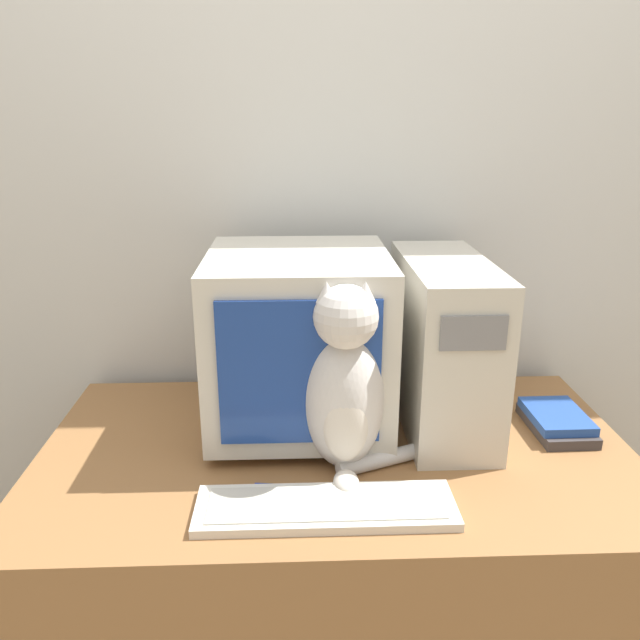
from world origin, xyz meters
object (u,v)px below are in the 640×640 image
pen (291,487)px  computer_tower (443,343)px  book_stack (556,421)px  keyboard (326,507)px  crt_monitor (299,340)px  cat (345,388)px

pen → computer_tower: bearing=38.1°
book_stack → pen: (-0.63, -0.22, -0.02)m
book_stack → pen: 0.67m
computer_tower → pen: (-0.36, -0.28, -0.20)m
keyboard → pen: bearing=130.0°
keyboard → book_stack: 0.64m
computer_tower → book_stack: (0.27, -0.06, -0.18)m
book_stack → crt_monitor: bearing=174.5°
computer_tower → cat: cat is taller
computer_tower → keyboard: size_ratio=0.95×
crt_monitor → book_stack: size_ratio=2.11×
pen → cat: bearing=35.0°
computer_tower → cat: 0.32m
crt_monitor → pen: bearing=-94.4°
crt_monitor → book_stack: bearing=-5.5°
keyboard → book_stack: (0.56, 0.30, 0.01)m
computer_tower → pen: bearing=-141.9°
computer_tower → keyboard: (-0.30, -0.36, -0.19)m
crt_monitor → book_stack: (0.61, -0.06, -0.19)m
crt_monitor → cat: bearing=-65.0°
cat → book_stack: (0.52, 0.14, -0.16)m
computer_tower → keyboard: bearing=-129.1°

